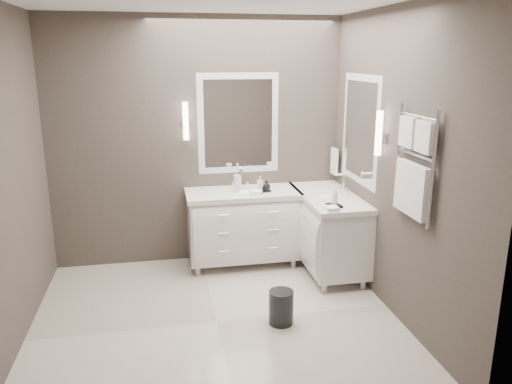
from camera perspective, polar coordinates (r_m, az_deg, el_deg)
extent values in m
cube|color=beige|center=(4.57, -4.50, -14.62)|extent=(3.20, 3.00, 0.01)
cube|color=#433B35|center=(5.54, -6.65, 5.61)|extent=(3.20, 0.01, 2.70)
cube|color=#433B35|center=(2.64, -1.22, -5.15)|extent=(3.20, 0.01, 2.70)
cube|color=#433B35|center=(4.22, -27.11, 0.96)|extent=(0.01, 3.00, 2.70)
cube|color=#433B35|center=(4.53, 15.74, 2.97)|extent=(0.01, 3.00, 2.70)
cube|color=white|center=(5.55, -1.48, -3.88)|extent=(1.20, 0.55, 0.70)
cube|color=white|center=(5.44, -1.51, -0.14)|extent=(1.24, 0.59, 0.05)
ellipsoid|color=white|center=(5.44, -1.51, -0.30)|extent=(0.36, 0.28, 0.12)
cylinder|color=white|center=(5.56, -1.80, 1.63)|extent=(0.02, 0.02, 0.22)
cube|color=white|center=(5.46, 8.21, -4.36)|extent=(0.55, 1.20, 0.70)
cube|color=white|center=(5.35, 8.36, -0.57)|extent=(0.59, 1.24, 0.05)
ellipsoid|color=white|center=(5.35, 8.36, -0.72)|extent=(0.36, 0.28, 0.12)
cylinder|color=white|center=(5.37, 10.03, 0.91)|extent=(0.02, 0.02, 0.22)
cube|color=white|center=(5.55, -2.03, 7.81)|extent=(0.90, 0.02, 1.10)
cube|color=white|center=(5.55, -2.03, 7.81)|extent=(0.77, 0.02, 0.96)
cube|color=white|center=(5.20, 11.79, 7.00)|extent=(0.02, 0.90, 1.10)
cube|color=white|center=(5.20, 11.79, 7.00)|extent=(0.02, 0.90, 0.96)
cube|color=white|center=(5.42, -8.03, 7.50)|extent=(0.05, 0.05, 0.10)
cylinder|color=white|center=(5.42, -8.05, 8.02)|extent=(0.06, 0.06, 0.40)
cube|color=white|center=(4.65, 13.82, 5.92)|extent=(0.05, 0.05, 0.10)
cylinder|color=white|center=(4.65, 13.86, 6.53)|extent=(0.06, 0.06, 0.40)
cylinder|color=white|center=(5.75, 9.09, 4.86)|extent=(0.02, 0.22, 0.02)
cube|color=white|center=(5.77, 8.94, 3.49)|extent=(0.03, 0.17, 0.30)
cylinder|color=white|center=(3.91, 19.58, 2.25)|extent=(0.03, 0.03, 0.90)
cylinder|color=white|center=(4.38, 15.97, 3.88)|extent=(0.03, 0.03, 0.90)
cube|color=white|center=(3.99, 18.76, 5.94)|extent=(0.06, 0.22, 0.24)
cube|color=white|center=(4.21, 17.03, 6.54)|extent=(0.06, 0.22, 0.24)
cube|color=white|center=(4.19, 17.38, 0.30)|extent=(0.06, 0.46, 0.42)
cylinder|color=black|center=(4.48, 2.89, -13.02)|extent=(0.25, 0.25, 0.30)
cube|color=black|center=(5.41, 0.82, 0.17)|extent=(0.16, 0.14, 0.02)
cube|color=black|center=(4.93, 8.94, -1.53)|extent=(0.13, 0.17, 0.02)
cylinder|color=silver|center=(5.36, -2.23, 0.97)|extent=(0.07, 0.07, 0.19)
imported|color=white|center=(5.40, 0.47, 1.04)|extent=(0.08, 0.08, 0.14)
imported|color=black|center=(5.37, 1.21, 0.77)|extent=(0.11, 0.11, 0.11)
imported|color=white|center=(4.90, 8.99, -0.46)|extent=(0.08, 0.08, 0.17)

